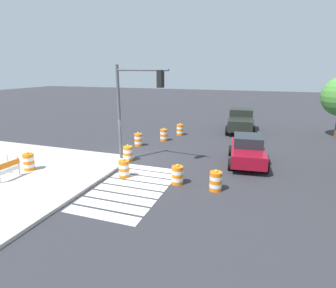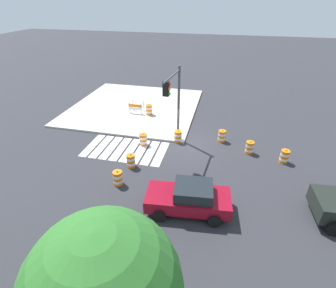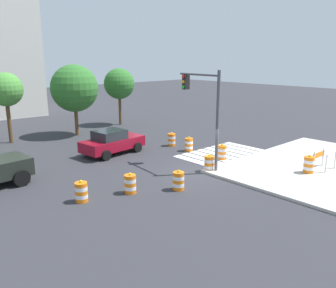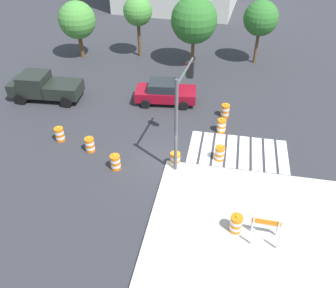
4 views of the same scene
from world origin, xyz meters
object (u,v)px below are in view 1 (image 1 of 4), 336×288
(pickup_truck, at_px, (241,120))
(traffic_barrel_median_near, at_px, (124,169))
(sports_car, at_px, (247,150))
(traffic_barrel_median_far, at_px, (138,140))
(traffic_barrel_on_sidewalk, at_px, (29,162))
(traffic_barrel_near_corner, at_px, (128,154))
(traffic_light_pole, at_px, (135,97))
(traffic_barrel_opposite_curb, at_px, (177,175))
(traffic_barrel_lane_center, at_px, (164,135))
(construction_barricade, at_px, (6,168))
(traffic_barrel_crosswalk_end, at_px, (180,130))
(traffic_barrel_far_curb, at_px, (216,181))

(pickup_truck, bearing_deg, traffic_barrel_median_near, -19.63)
(sports_car, relative_size, pickup_truck, 0.85)
(traffic_barrel_median_near, relative_size, traffic_barrel_median_far, 1.00)
(sports_car, distance_m, traffic_barrel_on_sidewalk, 12.24)
(traffic_barrel_near_corner, xyz_separation_m, traffic_light_pole, (0.19, 0.71, 3.46))
(traffic_barrel_on_sidewalk, xyz_separation_m, traffic_light_pole, (-3.32, 4.82, 3.31))
(sports_car, xyz_separation_m, traffic_barrel_opposite_curb, (4.27, -2.99, -0.36))
(traffic_barrel_lane_center, height_order, traffic_barrel_on_sidewalk, traffic_barrel_on_sidewalk)
(construction_barricade, xyz_separation_m, traffic_light_pole, (-4.61, 4.90, 3.19))
(pickup_truck, xyz_separation_m, traffic_light_pole, (10.97, -5.03, 2.94))
(pickup_truck, distance_m, traffic_barrel_median_near, 14.03)
(traffic_barrel_near_corner, height_order, traffic_barrel_on_sidewalk, traffic_barrel_on_sidewalk)
(sports_car, bearing_deg, traffic_light_pole, -70.98)
(construction_barricade, height_order, traffic_light_pole, traffic_light_pole)
(pickup_truck, bearing_deg, traffic_light_pole, -24.62)
(traffic_barrel_crosswalk_end, bearing_deg, pickup_truck, 125.56)
(traffic_light_pole, bearing_deg, sports_car, 109.02)
(sports_car, xyz_separation_m, traffic_barrel_median_far, (-1.31, -7.69, -0.36))
(traffic_barrel_on_sidewalk, bearing_deg, pickup_truck, 145.43)
(traffic_barrel_near_corner, bearing_deg, pickup_truck, 151.98)
(traffic_barrel_far_curb, distance_m, traffic_barrel_lane_center, 9.36)
(traffic_barrel_far_curb, bearing_deg, traffic_barrel_on_sidewalk, -83.96)
(pickup_truck, xyz_separation_m, traffic_barrel_median_near, (13.20, -4.71, -0.52))
(traffic_barrel_median_near, xyz_separation_m, traffic_barrel_far_curb, (0.05, 4.71, 0.00))
(sports_car, distance_m, construction_barricade, 12.94)
(traffic_barrel_lane_center, distance_m, traffic_light_pole, 6.43)
(sports_car, height_order, construction_barricade, sports_car)
(traffic_barrel_median_far, relative_size, traffic_barrel_on_sidewalk, 1.00)
(traffic_barrel_lane_center, bearing_deg, sports_car, 62.89)
(traffic_barrel_opposite_curb, height_order, traffic_barrel_on_sidewalk, traffic_barrel_on_sidewalk)
(traffic_barrel_opposite_curb, bearing_deg, traffic_barrel_lane_center, -155.46)
(traffic_barrel_median_far, bearing_deg, traffic_barrel_opposite_curb, 40.13)
(traffic_barrel_median_far, bearing_deg, traffic_barrel_on_sidewalk, -25.85)
(traffic_barrel_crosswalk_end, relative_size, traffic_barrel_far_curb, 1.00)
(traffic_light_pole, bearing_deg, construction_barricade, -46.72)
(traffic_barrel_median_near, height_order, traffic_barrel_opposite_curb, same)
(sports_car, height_order, traffic_barrel_lane_center, sports_car)
(sports_car, distance_m, traffic_barrel_median_near, 7.28)
(traffic_light_pole, bearing_deg, traffic_barrel_on_sidewalk, -55.44)
(traffic_barrel_median_far, bearing_deg, traffic_barrel_near_corner, 14.47)
(sports_car, xyz_separation_m, traffic_barrel_crosswalk_end, (-5.51, -5.79, -0.36))
(traffic_barrel_median_near, distance_m, traffic_barrel_on_sidewalk, 5.25)
(pickup_truck, relative_size, traffic_barrel_opposite_curb, 5.16)
(pickup_truck, relative_size, traffic_barrel_on_sidewalk, 5.16)
(sports_car, xyz_separation_m, pickup_truck, (-8.86, -1.12, 0.16))
(pickup_truck, relative_size, traffic_barrel_near_corner, 5.16)
(sports_car, relative_size, traffic_barrel_median_far, 4.38)
(traffic_barrel_lane_center, bearing_deg, construction_barricade, -24.65)
(traffic_barrel_median_near, relative_size, construction_barricade, 0.78)
(traffic_barrel_far_curb, xyz_separation_m, traffic_light_pole, (-2.28, -5.03, 3.46))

